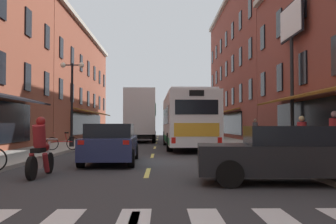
% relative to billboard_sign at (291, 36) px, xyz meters
% --- Properties ---
extents(ground_plane, '(34.80, 80.00, 0.10)m').
position_rel_billboard_sign_xyz_m(ground_plane, '(-7.05, -4.55, -6.03)').
color(ground_plane, '#333335').
extents(lane_centre_dashes, '(0.14, 73.90, 0.01)m').
position_rel_billboard_sign_xyz_m(lane_centre_dashes, '(-7.05, -4.80, -5.98)').
color(lane_centre_dashes, '#DBCC4C').
rests_on(lane_centre_dashes, ground).
extents(sidewalk_right, '(3.00, 80.00, 0.14)m').
position_rel_billboard_sign_xyz_m(sidewalk_right, '(-1.15, -4.55, -5.91)').
color(sidewalk_right, '#A39E93').
rests_on(sidewalk_right, ground).
extents(billboard_sign, '(0.40, 3.33, 7.50)m').
position_rel_billboard_sign_xyz_m(billboard_sign, '(0.00, 0.00, 0.00)').
color(billboard_sign, black).
rests_on(billboard_sign, sidewalk_right).
extents(transit_bus, '(2.83, 11.16, 3.30)m').
position_rel_billboard_sign_xyz_m(transit_bus, '(-5.10, 4.29, -4.26)').
color(transit_bus, silver).
rests_on(transit_bus, ground).
extents(box_truck, '(2.57, 7.18, 4.22)m').
position_rel_billboard_sign_xyz_m(box_truck, '(-8.34, 12.82, -3.85)').
color(box_truck, black).
rests_on(box_truck, ground).
extents(sedan_near, '(1.99, 4.68, 1.40)m').
position_rel_billboard_sign_xyz_m(sedan_near, '(-8.57, 22.29, -5.27)').
color(sedan_near, maroon).
rests_on(sedan_near, ground).
extents(sedan_mid, '(1.99, 4.71, 1.47)m').
position_rel_billboard_sign_xyz_m(sedan_mid, '(-8.52, -5.11, -5.24)').
color(sedan_mid, navy).
rests_on(sedan_mid, ground).
extents(sedan_far, '(4.63, 2.18, 1.40)m').
position_rel_billboard_sign_xyz_m(sedan_far, '(-3.43, -10.26, -5.27)').
color(sedan_far, black).
rests_on(sedan_far, ground).
extents(motorcycle_rider, '(0.62, 2.07, 1.66)m').
position_rel_billboard_sign_xyz_m(motorcycle_rider, '(-9.97, -8.94, -5.27)').
color(motorcycle_rider, black).
rests_on(motorcycle_rider, ground).
extents(bicycle_mid, '(1.71, 0.48, 0.91)m').
position_rel_billboard_sign_xyz_m(bicycle_mid, '(-11.71, 0.49, -5.48)').
color(bicycle_mid, black).
rests_on(bicycle_mid, sidewalk_left).
extents(pedestrian_near, '(0.46, 0.52, 1.77)m').
position_rel_billboard_sign_xyz_m(pedestrian_near, '(-0.67, -6.46, -4.90)').
color(pedestrian_near, '#B29947').
rests_on(pedestrian_near, sidewalk_right).
extents(pedestrian_mid, '(0.36, 0.36, 1.71)m').
position_rel_billboard_sign_xyz_m(pedestrian_mid, '(-0.22, 7.07, -4.97)').
color(pedestrian_mid, navy).
rests_on(pedestrian_mid, sidewalk_right).
extents(pedestrian_far, '(0.36, 0.36, 1.64)m').
position_rel_billboard_sign_xyz_m(pedestrian_far, '(-1.20, -4.70, -5.00)').
color(pedestrian_far, black).
rests_on(pedestrian_far, sidewalk_right).
extents(street_lamp_twin, '(1.42, 0.32, 5.02)m').
position_rel_billboard_sign_xyz_m(street_lamp_twin, '(-11.97, 3.68, -3.05)').
color(street_lamp_twin, black).
rests_on(street_lamp_twin, sidewalk_left).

